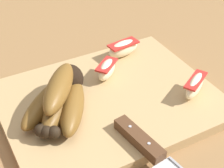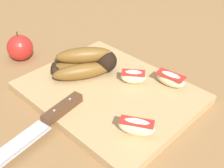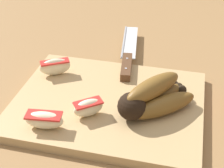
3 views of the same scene
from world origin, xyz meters
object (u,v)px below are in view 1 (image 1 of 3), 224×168
at_px(banana_bunch, 60,98).
at_px(apple_wedge_middle, 107,69).
at_px(apple_wedge_near, 195,85).
at_px(chefs_knife, 160,160).
at_px(apple_wedge_far, 123,48).

height_order(banana_bunch, apple_wedge_middle, banana_bunch).
distance_m(banana_bunch, apple_wedge_near, 0.24).
relative_size(apple_wedge_near, apple_wedge_middle, 1.15).
relative_size(banana_bunch, chefs_knife, 0.57).
bearing_deg(apple_wedge_near, apple_wedge_far, -74.89).
distance_m(banana_bunch, apple_wedge_far, 0.21).
bearing_deg(apple_wedge_near, banana_bunch, -18.09).
bearing_deg(apple_wedge_far, banana_bunch, 29.23).
bearing_deg(apple_wedge_middle, apple_wedge_far, -141.83).
bearing_deg(apple_wedge_middle, apple_wedge_near, 133.01).
relative_size(apple_wedge_near, apple_wedge_far, 0.95).
bearing_deg(chefs_knife, apple_wedge_near, -144.43).
bearing_deg(banana_bunch, apple_wedge_far, -150.77).
height_order(banana_bunch, apple_wedge_near, banana_bunch).
distance_m(chefs_knife, apple_wedge_far, 0.29).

